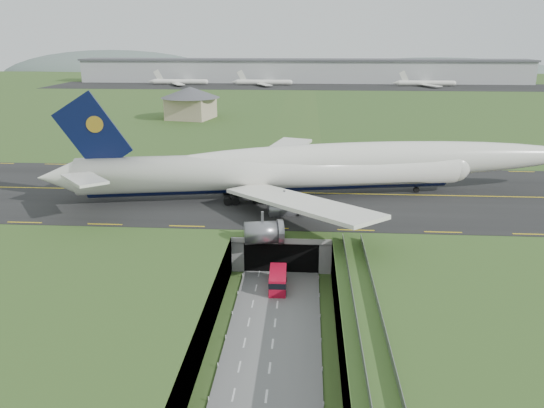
{
  "coord_description": "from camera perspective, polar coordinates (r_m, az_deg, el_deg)",
  "views": [
    {
      "loc": [
        3.75,
        -69.92,
        36.49
      ],
      "look_at": [
        -2.29,
        20.0,
        7.81
      ],
      "focal_mm": 35.0,
      "sensor_mm": 36.0,
      "label": 1
    }
  ],
  "objects": [
    {
      "name": "service_building",
      "position": [
        207.33,
        -8.76,
        11.0
      ],
      "size": [
        26.52,
        26.52,
        12.16
      ],
      "rotation": [
        0.0,
        0.0,
        -0.21
      ],
      "color": "tan",
      "rests_on": "ground"
    },
    {
      "name": "taxiway",
      "position": [
        107.39,
        1.68,
        1.2
      ],
      "size": [
        800.0,
        44.0,
        0.18
      ],
      "primitive_type": "cube",
      "color": "black",
      "rests_on": "airfield_deck"
    },
    {
      "name": "jumbo_jet",
      "position": [
        103.64,
        4.32,
        3.89
      ],
      "size": [
        105.62,
        65.1,
        21.92
      ],
      "rotation": [
        0.0,
        0.0,
        0.19
      ],
      "color": "white",
      "rests_on": "ground"
    },
    {
      "name": "cargo_terminal",
      "position": [
        370.04,
        3.34,
        14.13
      ],
      "size": [
        320.0,
        67.0,
        15.6
      ],
      "color": "#B2B2B2",
      "rests_on": "ground"
    },
    {
      "name": "distant_hills",
      "position": [
        505.21,
        10.99,
        12.74
      ],
      "size": [
        700.0,
        91.0,
        60.0
      ],
      "color": "slate",
      "rests_on": "ground"
    },
    {
      "name": "tunnel_portal",
      "position": [
        92.84,
        1.27,
        -3.28
      ],
      "size": [
        17.0,
        22.3,
        6.0
      ],
      "color": "gray",
      "rests_on": "ground"
    },
    {
      "name": "ground",
      "position": [
        78.96,
        0.69,
        -9.88
      ],
      "size": [
        900.0,
        900.0,
        0.0
      ],
      "primitive_type": "plane",
      "color": "#2B5120",
      "rests_on": "ground"
    },
    {
      "name": "shuttle_tram",
      "position": [
        80.27,
        0.63,
        -8.16
      ],
      "size": [
        2.78,
        6.84,
        2.78
      ],
      "rotation": [
        0.0,
        0.0,
        0.03
      ],
      "color": "red",
      "rests_on": "ground"
    },
    {
      "name": "airfield_deck",
      "position": [
        77.62,
        0.7,
        -7.91
      ],
      "size": [
        800.0,
        800.0,
        6.0
      ],
      "primitive_type": "cube",
      "color": "gray",
      "rests_on": "ground"
    },
    {
      "name": "guideway",
      "position": [
        60.05,
        10.52,
        -13.95
      ],
      "size": [
        3.0,
        53.0,
        7.05
      ],
      "color": "#A8A8A3",
      "rests_on": "ground"
    },
    {
      "name": "trench_road",
      "position": [
        72.35,
        0.36,
        -12.55
      ],
      "size": [
        12.0,
        75.0,
        0.2
      ],
      "primitive_type": "cube",
      "color": "slate",
      "rests_on": "ground"
    }
  ]
}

